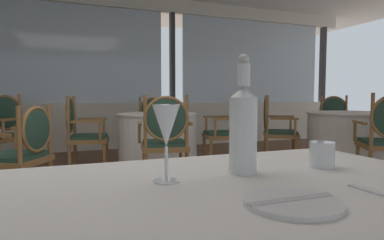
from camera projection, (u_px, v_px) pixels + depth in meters
The scene contains 15 objects.
window_wall_far at pixel (72, 88), 5.73m from camera, with size 11.66×0.14×2.83m.
side_plate at pixel (292, 202), 0.63m from camera, with size 0.19×0.19×0.01m, color white.
butter_knife at pixel (292, 200), 0.63m from camera, with size 0.19×0.02×0.00m, color silver.
water_bottle at pixel (243, 126), 0.88m from camera, with size 0.08×0.08×0.32m.
wine_glass at pixel (166, 128), 0.78m from camera, with size 0.07×0.07×0.19m.
water_tumbler at pixel (322, 155), 0.96m from camera, with size 0.07×0.07×0.08m, color white.
background_table_0 at pixel (158, 142), 4.21m from camera, with size 1.04×1.04×0.75m.
dining_chair_0_0 at pixel (229, 126), 4.36m from camera, with size 0.54×0.59×0.99m.
dining_chair_0_1 at pixel (153, 122), 5.12m from camera, with size 0.59×0.54×0.96m.
dining_chair_0_2 at pixel (81, 129), 4.02m from camera, with size 0.54×0.59×0.97m.
dining_chair_0_3 at pixel (165, 136), 3.26m from camera, with size 0.59×0.54×0.98m.
dining_chair_1_3 at pixel (23, 149), 2.72m from camera, with size 0.62×0.65×0.89m.
background_table_2 at pixel (355, 140), 4.43m from camera, with size 1.28×1.28×0.75m.
dining_chair_2_2 at pixel (335, 120), 5.46m from camera, with size 0.65×0.63×0.99m.
dining_chair_2_3 at pixel (274, 125), 4.60m from camera, with size 0.63×0.65×0.98m.
Camera 1 is at (-0.06, -2.13, 0.96)m, focal length 30.51 mm.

